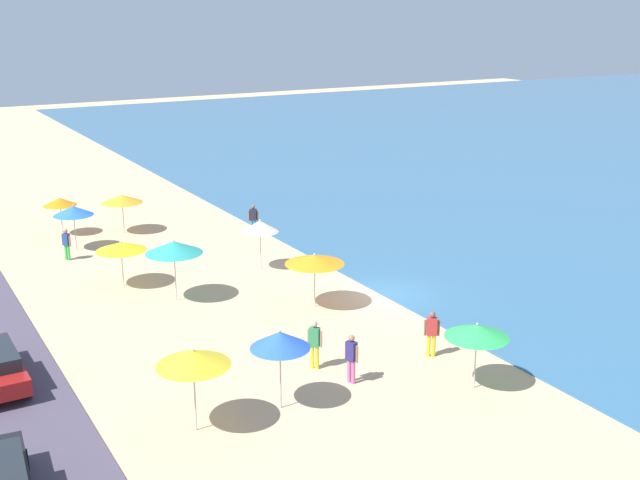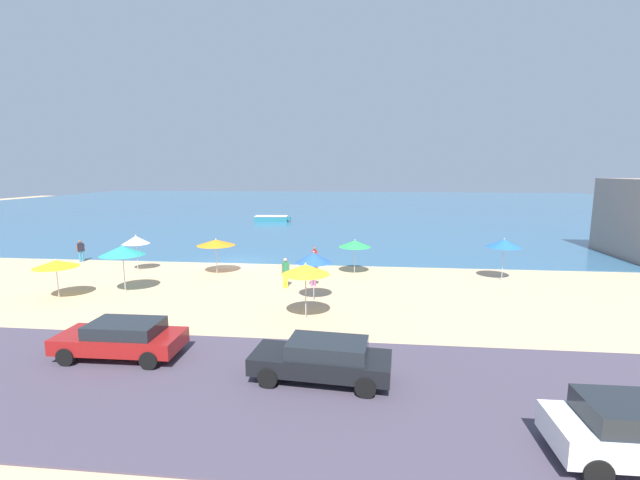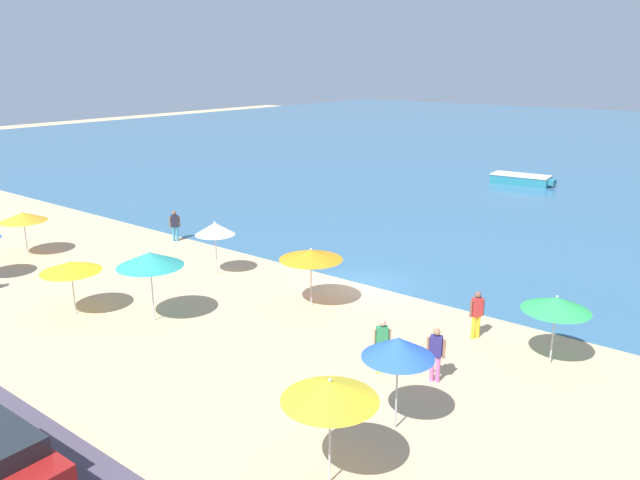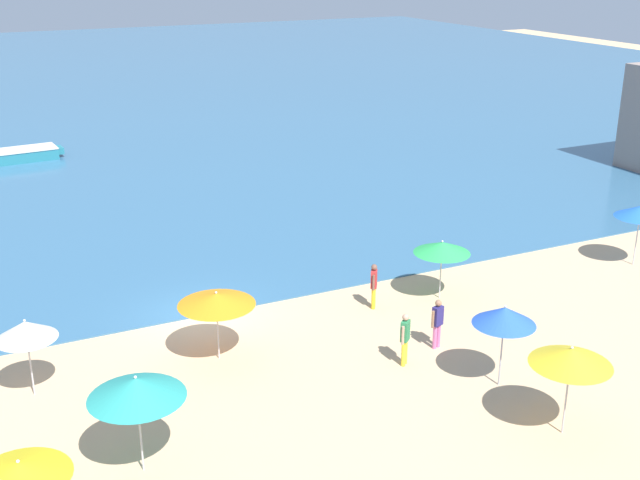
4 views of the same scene
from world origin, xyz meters
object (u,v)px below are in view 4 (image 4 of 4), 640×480
Objects in this scene: bather_1 at (374,284)px; bather_0 at (405,336)px; beach_umbrella_0 at (26,330)px; beach_umbrella_9 at (442,248)px; beach_umbrella_1 at (19,470)px; beach_umbrella_10 at (504,316)px; bather_2 at (437,321)px; beach_umbrella_5 at (136,388)px; beach_umbrella_6 at (216,299)px; beach_umbrella_3 at (571,357)px; skiff_nearshore at (21,155)px.

bather_0 is at bearing -106.27° from bather_1.
beach_umbrella_0 is 1.07× the size of beach_umbrella_9.
bather_1 is (13.03, 7.43, -0.91)m from beach_umbrella_1.
beach_umbrella_1 is at bearing -176.13° from beach_umbrella_10.
bather_1 is 3.66m from bather_2.
beach_umbrella_0 is 1.43× the size of bather_2.
beach_umbrella_5 is at bearing -156.01° from beach_umbrella_9.
beach_umbrella_5 is at bearing -167.31° from bather_2.
beach_umbrella_1 reaches higher than bather_1.
bather_0 is (5.19, -2.95, -1.10)m from beach_umbrella_6.
bather_2 is at bearing -125.23° from beach_umbrella_9.
beach_umbrella_3 is 1.07× the size of beach_umbrella_6.
beach_umbrella_1 is 0.97× the size of beach_umbrella_9.
beach_umbrella_3 is 1.15× the size of beach_umbrella_9.
beach_umbrella_5 is 1.18× the size of beach_umbrella_9.
beach_umbrella_6 is 7.27m from bather_2.
beach_umbrella_0 reaches higher than bather_1.
beach_umbrella_1 reaches higher than bather_0.
beach_umbrella_3 is (13.74, -1.91, 0.48)m from beach_umbrella_1.
bather_1 is (12.10, 0.96, -1.17)m from beach_umbrella_0.
bather_2 is 33.28m from skiff_nearshore.
beach_umbrella_10 is at bearing -36.51° from beach_umbrella_6.
beach_umbrella_0 is 12.20m from bather_1.
beach_umbrella_3 is at bearing -75.31° from skiff_nearshore.
beach_umbrella_6 is 6.07m from bather_0.
beach_umbrella_9 reaches higher than beach_umbrella_1.
bather_2 is at bearing -73.41° from skiff_nearshore.
bather_1 is 0.36× the size of skiff_nearshore.
beach_umbrella_3 is at bearing -69.60° from bather_0.
beach_umbrella_0 is 1.40× the size of bather_0.
beach_umbrella_6 is at bearing -84.68° from skiff_nearshore.
bather_0 is 1.66m from bather_2.
bather_1 is at bearing 173.81° from beach_umbrella_9.
beach_umbrella_10 is at bearing -74.12° from skiff_nearshore.
skiff_nearshore is (2.96, 29.21, -1.72)m from beach_umbrella_0.
bather_1 is (-0.71, 9.33, -1.38)m from beach_umbrella_3.
beach_umbrella_0 is at bearing 111.93° from beach_umbrella_5.
beach_umbrella_10 is 1.54× the size of bather_1.
beach_umbrella_3 is 5.87m from bather_2.
beach_umbrella_9 is 30.95m from skiff_nearshore.
beach_umbrella_9 is at bearing 77.47° from beach_umbrella_3.
beach_umbrella_6 is at bearing 150.35° from bather_0.
bather_1 is at bearing 10.71° from beach_umbrella_6.
bather_1 is at bearing 30.71° from beach_umbrella_5.
beach_umbrella_10 is 3.18m from bather_2.
beach_umbrella_5 reaches higher than beach_umbrella_6.
beach_umbrella_10 is at bearing 3.87° from beach_umbrella_1.
beach_umbrella_0 is at bearing 177.46° from beach_umbrella_6.
beach_umbrella_9 reaches higher than bather_2.
beach_umbrella_3 reaches higher than beach_umbrella_6.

